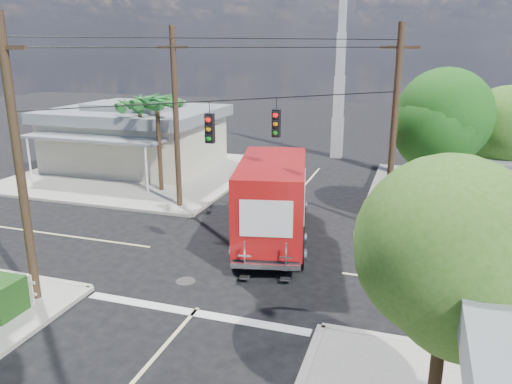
% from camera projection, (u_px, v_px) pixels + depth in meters
% --- Properties ---
extents(ground, '(120.00, 120.00, 0.00)m').
position_uv_depth(ground, '(240.00, 259.00, 19.56)').
color(ground, black).
rests_on(ground, ground).
extents(sidewalk_ne, '(14.12, 14.12, 0.14)m').
position_uv_depth(sidewalk_ne, '(505.00, 204.00, 26.23)').
color(sidewalk_ne, gray).
rests_on(sidewalk_ne, ground).
extents(sidewalk_nw, '(14.12, 14.12, 0.14)m').
position_uv_depth(sidewalk_nw, '(141.00, 173.00, 32.71)').
color(sidewalk_nw, gray).
rests_on(sidewalk_nw, ground).
extents(road_markings, '(32.00, 32.00, 0.01)m').
position_uv_depth(road_markings, '(227.00, 275.00, 18.22)').
color(road_markings, beige).
rests_on(road_markings, ground).
extents(building_nw, '(10.80, 10.20, 4.30)m').
position_uv_depth(building_nw, '(136.00, 135.00, 33.89)').
color(building_nw, beige).
rests_on(building_nw, sidewalk_nw).
extents(radio_tower, '(0.80, 0.80, 17.00)m').
position_uv_depth(radio_tower, '(340.00, 81.00, 36.08)').
color(radio_tower, silver).
rests_on(radio_tower, ground).
extents(tree_ne_front, '(4.21, 4.14, 6.66)m').
position_uv_depth(tree_ne_front, '(442.00, 123.00, 22.24)').
color(tree_ne_front, '#422D1C').
rests_on(tree_ne_front, sidewalk_ne).
extents(tree_ne_back, '(3.77, 3.66, 5.82)m').
position_uv_depth(tree_ne_back, '(498.00, 131.00, 23.64)').
color(tree_ne_back, '#422D1C').
rests_on(tree_ne_back, sidewalk_ne).
extents(tree_se, '(3.67, 3.54, 5.62)m').
position_uv_depth(tree_se, '(450.00, 259.00, 9.73)').
color(tree_se, '#422D1C').
rests_on(tree_se, sidewalk_se).
extents(palm_nw_front, '(3.01, 3.08, 5.59)m').
position_uv_depth(palm_nw_front, '(157.00, 103.00, 27.23)').
color(palm_nw_front, '#422D1C').
rests_on(palm_nw_front, sidewalk_nw).
extents(palm_nw_back, '(3.01, 3.08, 5.19)m').
position_uv_depth(palm_nw_back, '(140.00, 106.00, 29.30)').
color(palm_nw_back, '#422D1C').
rests_on(palm_nw_back, sidewalk_nw).
extents(utility_poles, '(12.00, 10.68, 9.00)m').
position_uv_depth(utility_poles, '(216.00, 133.00, 20.19)').
color(utility_poles, '#473321').
rests_on(utility_poles, ground).
extents(vending_boxes, '(1.90, 0.50, 1.10)m').
position_uv_depth(vending_boxes, '(417.00, 211.00, 23.09)').
color(vending_boxes, red).
rests_on(vending_boxes, sidewalk_ne).
extents(delivery_truck, '(4.22, 8.71, 3.63)m').
position_uv_depth(delivery_truck, '(273.00, 199.00, 21.04)').
color(delivery_truck, black).
rests_on(delivery_truck, ground).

